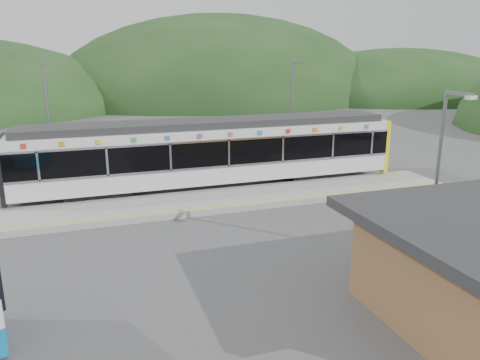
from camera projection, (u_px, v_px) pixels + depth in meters
name	position (u px, v px, depth m)	size (l,w,h in m)	color
ground	(225.00, 228.00, 19.77)	(120.00, 120.00, 0.00)	#4C4C4F
hills	(302.00, 183.00, 26.53)	(146.00, 149.00, 26.00)	#1E3D19
platform	(205.00, 202.00, 22.75)	(26.00, 3.20, 0.30)	#9E9E99
yellow_line	(212.00, 207.00, 21.52)	(26.00, 0.10, 0.01)	yellow
train	(212.00, 151.00, 25.06)	(20.44, 3.01, 3.74)	black
catenary_mast_west	(49.00, 122.00, 24.44)	(0.18, 1.80, 7.00)	slate
catenary_mast_east	(292.00, 112.00, 28.82)	(0.18, 1.80, 7.00)	slate
lamp_post	(441.00, 163.00, 15.59)	(0.37, 1.08, 6.01)	slate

